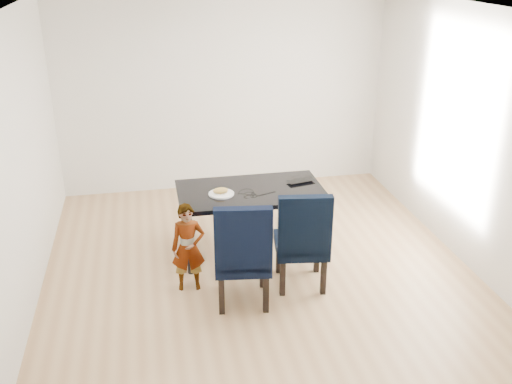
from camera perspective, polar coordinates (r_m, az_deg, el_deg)
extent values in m
cube|color=tan|center=(6.16, 0.37, -8.05)|extent=(4.50, 5.00, 0.01)
cube|color=white|center=(5.28, 0.45, 17.92)|extent=(4.50, 5.00, 0.01)
cube|color=silver|center=(7.95, -3.31, 9.82)|extent=(4.50, 0.01, 2.70)
cube|color=white|center=(3.40, 9.11, -10.03)|extent=(4.50, 0.01, 2.70)
cube|color=silver|center=(5.60, -22.84, 2.11)|extent=(0.01, 5.00, 2.70)
cube|color=silver|center=(6.40, 20.66, 4.99)|extent=(0.01, 5.00, 2.70)
cube|color=black|center=(6.41, -0.53, -2.86)|extent=(1.60, 0.90, 0.75)
cube|color=black|center=(5.44, -1.36, -5.87)|extent=(0.59, 0.61, 1.10)
cube|color=black|center=(5.74, 4.56, -4.47)|extent=(0.58, 0.60, 1.07)
imported|color=#FE9C15|center=(5.71, -6.79, -5.55)|extent=(0.35, 0.24, 0.92)
cylinder|color=silver|center=(6.14, -3.49, -0.18)|extent=(0.31, 0.31, 0.02)
ellipsoid|color=#B38D40|center=(6.12, -3.56, 0.15)|extent=(0.18, 0.11, 0.07)
imported|color=black|center=(6.51, 4.31, 1.23)|extent=(0.35, 0.27, 0.02)
torus|color=black|center=(6.09, -0.58, -0.39)|extent=(0.16, 0.16, 0.01)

